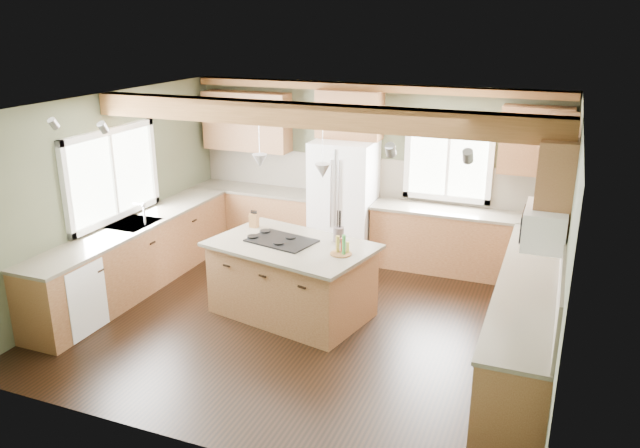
% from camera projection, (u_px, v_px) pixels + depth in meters
% --- Properties ---
extents(floor, '(5.60, 5.60, 0.00)m').
position_uv_depth(floor, '(307.00, 320.00, 7.59)').
color(floor, black).
rests_on(floor, ground).
extents(ceiling, '(5.60, 5.60, 0.00)m').
position_uv_depth(ceiling, '(306.00, 105.00, 6.76)').
color(ceiling, silver).
rests_on(ceiling, wall_back).
extents(wall_back, '(5.60, 0.00, 5.60)m').
position_uv_depth(wall_back, '(371.00, 171.00, 9.38)').
color(wall_back, '#464C36').
rests_on(wall_back, ground).
extents(wall_left, '(0.00, 5.00, 5.00)m').
position_uv_depth(wall_left, '(110.00, 194.00, 8.16)').
color(wall_left, '#464C36').
rests_on(wall_left, ground).
extents(wall_right, '(0.00, 5.00, 5.00)m').
position_uv_depth(wall_right, '(566.00, 251.00, 6.19)').
color(wall_right, '#464C36').
rests_on(wall_right, ground).
extents(ceiling_beam, '(5.55, 0.26, 0.26)m').
position_uv_depth(ceiling_beam, '(309.00, 115.00, 6.89)').
color(ceiling_beam, brown).
rests_on(ceiling_beam, ceiling).
extents(soffit_trim, '(5.55, 0.20, 0.10)m').
position_uv_depth(soffit_trim, '(371.00, 88.00, 8.90)').
color(soffit_trim, brown).
rests_on(soffit_trim, ceiling).
extents(backsplash_back, '(5.58, 0.03, 0.58)m').
position_uv_depth(backsplash_back, '(371.00, 177.00, 9.39)').
color(backsplash_back, brown).
rests_on(backsplash_back, wall_back).
extents(backsplash_right, '(0.03, 3.70, 0.58)m').
position_uv_depth(backsplash_right, '(563.00, 257.00, 6.27)').
color(backsplash_right, brown).
rests_on(backsplash_right, wall_right).
extents(base_cab_back_left, '(2.02, 0.60, 0.88)m').
position_uv_depth(base_cab_back_left, '(258.00, 217.00, 10.02)').
color(base_cab_back_left, brown).
rests_on(base_cab_back_left, floor).
extents(counter_back_left, '(2.06, 0.64, 0.04)m').
position_uv_depth(counter_back_left, '(257.00, 190.00, 9.87)').
color(counter_back_left, '#473F34').
rests_on(counter_back_left, base_cab_back_left).
extents(base_cab_back_right, '(2.62, 0.60, 0.88)m').
position_uv_depth(base_cab_back_right, '(464.00, 243.00, 8.87)').
color(base_cab_back_right, brown).
rests_on(base_cab_back_right, floor).
extents(counter_back_right, '(2.66, 0.64, 0.04)m').
position_uv_depth(counter_back_right, '(466.00, 213.00, 8.72)').
color(counter_back_right, '#473F34').
rests_on(counter_back_right, base_cab_back_right).
extents(base_cab_left, '(0.60, 3.70, 0.88)m').
position_uv_depth(base_cab_left, '(137.00, 257.00, 8.37)').
color(base_cab_left, brown).
rests_on(base_cab_left, floor).
extents(counter_left, '(0.64, 3.74, 0.04)m').
position_uv_depth(counter_left, '(134.00, 224.00, 8.23)').
color(counter_left, '#473F34').
rests_on(counter_left, base_cab_left).
extents(base_cab_right, '(0.60, 3.70, 0.88)m').
position_uv_depth(base_cab_right, '(526.00, 321.00, 6.62)').
color(base_cab_right, brown).
rests_on(base_cab_right, floor).
extents(counter_right, '(0.64, 3.74, 0.04)m').
position_uv_depth(counter_right, '(530.00, 281.00, 6.47)').
color(counter_right, '#473F34').
rests_on(counter_right, base_cab_right).
extents(upper_cab_back_left, '(1.40, 0.35, 0.90)m').
position_uv_depth(upper_cab_back_left, '(247.00, 121.00, 9.72)').
color(upper_cab_back_left, brown).
rests_on(upper_cab_back_left, wall_back).
extents(upper_cab_over_fridge, '(0.96, 0.35, 0.70)m').
position_uv_depth(upper_cab_over_fridge, '(349.00, 115.00, 9.06)').
color(upper_cab_over_fridge, brown).
rests_on(upper_cab_over_fridge, wall_back).
extents(upper_cab_right, '(0.35, 2.20, 0.90)m').
position_uv_depth(upper_cab_right, '(558.00, 166.00, 6.84)').
color(upper_cab_right, brown).
rests_on(upper_cab_right, wall_right).
extents(upper_cab_back_corner, '(0.90, 0.35, 0.90)m').
position_uv_depth(upper_cab_back_corner, '(536.00, 141.00, 8.21)').
color(upper_cab_back_corner, brown).
rests_on(upper_cab_back_corner, wall_back).
extents(window_left, '(0.04, 1.60, 1.05)m').
position_uv_depth(window_left, '(112.00, 175.00, 8.12)').
color(window_left, white).
rests_on(window_left, wall_left).
extents(window_back, '(1.10, 0.04, 1.00)m').
position_uv_depth(window_back, '(448.00, 161.00, 8.88)').
color(window_back, white).
rests_on(window_back, wall_back).
extents(sink, '(0.50, 0.65, 0.03)m').
position_uv_depth(sink, '(134.00, 224.00, 8.22)').
color(sink, '#262628').
rests_on(sink, counter_left).
extents(faucet, '(0.02, 0.02, 0.28)m').
position_uv_depth(faucet, '(144.00, 215.00, 8.12)').
color(faucet, '#B2B2B7').
rests_on(faucet, sink).
extents(dishwasher, '(0.60, 0.60, 0.84)m').
position_uv_depth(dishwasher, '(68.00, 296.00, 7.23)').
color(dishwasher, white).
rests_on(dishwasher, floor).
extents(oven, '(0.60, 0.72, 0.84)m').
position_uv_depth(oven, '(513.00, 386.00, 5.48)').
color(oven, white).
rests_on(oven, floor).
extents(microwave, '(0.40, 0.70, 0.38)m').
position_uv_depth(microwave, '(545.00, 226.00, 6.15)').
color(microwave, white).
rests_on(microwave, wall_right).
extents(pendant_left, '(0.18, 0.18, 0.16)m').
position_uv_depth(pendant_left, '(260.00, 161.00, 7.40)').
color(pendant_left, '#B2B2B7').
rests_on(pendant_left, ceiling).
extents(pendant_right, '(0.18, 0.18, 0.16)m').
position_uv_depth(pendant_right, '(323.00, 171.00, 6.93)').
color(pendant_right, '#B2B2B7').
rests_on(pendant_right, ceiling).
extents(refrigerator, '(0.90, 0.74, 1.80)m').
position_uv_depth(refrigerator, '(344.00, 201.00, 9.28)').
color(refrigerator, silver).
rests_on(refrigerator, floor).
extents(island, '(1.99, 1.46, 0.88)m').
position_uv_depth(island, '(292.00, 281.00, 7.63)').
color(island, brown).
rests_on(island, floor).
extents(island_top, '(2.13, 1.60, 0.04)m').
position_uv_depth(island_top, '(291.00, 245.00, 7.48)').
color(island_top, '#473F34').
rests_on(island_top, island).
extents(cooktop, '(0.87, 0.67, 0.02)m').
position_uv_depth(cooktop, '(281.00, 241.00, 7.55)').
color(cooktop, black).
rests_on(cooktop, island_top).
extents(knife_block, '(0.11, 0.09, 0.18)m').
position_uv_depth(knife_block, '(254.00, 220.00, 8.03)').
color(knife_block, brown).
rests_on(knife_block, island_top).
extents(utensil_crock, '(0.16, 0.16, 0.17)m').
position_uv_depth(utensil_crock, '(339.00, 234.00, 7.54)').
color(utensil_crock, '#3D3731').
rests_on(utensil_crock, island_top).
extents(bottle_tray, '(0.35, 0.35, 0.23)m').
position_uv_depth(bottle_tray, '(341.00, 245.00, 7.11)').
color(bottle_tray, brown).
rests_on(bottle_tray, island_top).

